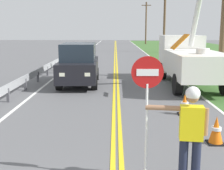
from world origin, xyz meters
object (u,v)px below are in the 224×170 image
Objects in this scene: stop_sign_paddle at (147,92)px; oncoming_suv_nearest at (79,64)px; traffic_cone_mid at (185,105)px; flagger_worker at (190,130)px; utility_bucket_truck at (189,57)px; traffic_cone_lead at (216,130)px; utility_pole_mid at (165,16)px; utility_pole_far at (146,22)px.

stop_sign_paddle reaches higher than oncoming_suv_nearest.
oncoming_suv_nearest is 6.95m from traffic_cone_mid.
flagger_worker is 0.27× the size of utility_bucket_truck.
traffic_cone_lead is at bearing -98.66° from utility_bucket_truck.
utility_pole_mid is 28.38m from traffic_cone_mid.
traffic_cone_lead and traffic_cone_mid have the same top height.
flagger_worker is at bearing -98.22° from utility_pole_mid.
stop_sign_paddle is 54.15m from utility_pole_far.
stop_sign_paddle is 10.35m from oncoming_suv_nearest.
stop_sign_paddle is at bearing -99.56° from utility_pole_mid.
utility_pole_far is 11.35× the size of traffic_cone_lead.
utility_bucket_truck is at bearing 76.71° from flagger_worker.
oncoming_suv_nearest is 6.66× the size of traffic_cone_mid.
utility_pole_far is 49.60m from traffic_cone_mid.
flagger_worker is 32.97m from utility_pole_mid.
utility_bucket_truck is 22.59m from utility_pole_mid.
utility_pole_mid is 21.47m from utility_pole_far.
utility_bucket_truck is 8.31m from traffic_cone_lead.
traffic_cone_mid is at bearing 78.09° from flagger_worker.
traffic_cone_lead is at bearing -85.71° from traffic_cone_mid.
flagger_worker is at bearing -101.91° from traffic_cone_mid.
oncoming_suv_nearest is at bearing 107.29° from flagger_worker.
utility_pole_far reaches higher than traffic_cone_lead.
stop_sign_paddle is 3.33× the size of traffic_cone_mid.
traffic_cone_mid is (-3.62, -49.32, -3.82)m from utility_pole_far.
traffic_cone_lead is (-1.24, -8.14, -1.10)m from utility_bucket_truck.
stop_sign_paddle is 10.57m from utility_bucket_truck.
stop_sign_paddle is 0.34× the size of utility_bucket_truck.
flagger_worker is 0.22× the size of utility_pole_mid.
utility_pole_far reaches higher than traffic_cone_mid.
utility_pole_far is at bearing 90.24° from utility_pole_mid.
oncoming_suv_nearest is at bearing 118.09° from traffic_cone_lead.
oncoming_suv_nearest is at bearing 126.75° from traffic_cone_mid.
utility_bucket_truck is 0.86× the size of utility_pole_far.
traffic_cone_lead is at bearing -93.78° from utility_pole_far.
utility_pole_mid is at bearing -89.76° from utility_pole_far.
flagger_worker is at bearing -119.69° from traffic_cone_lead.
utility_bucket_truck is at bearing 75.58° from traffic_cone_mid.
utility_pole_mid is at bearing 81.78° from flagger_worker.
traffic_cone_lead is at bearing 60.31° from flagger_worker.
utility_pole_mid is (2.28, 22.28, 2.92)m from utility_bucket_truck.
utility_bucket_truck is at bearing 0.33° from oncoming_suv_nearest.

